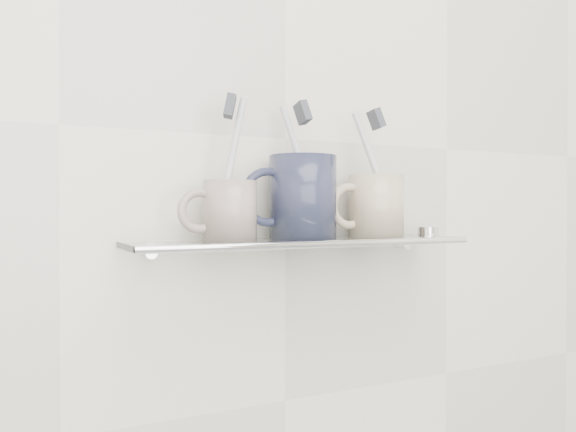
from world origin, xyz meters
TOP-DOWN VIEW (x-y plane):
  - wall_back at (0.00, 1.10)m, footprint 2.50×0.00m
  - shelf_glass at (0.00, 1.04)m, footprint 0.50×0.12m
  - shelf_rail at (0.00, 0.98)m, footprint 0.50×0.01m
  - bracket_left at (-0.21, 1.09)m, footprint 0.02×0.03m
  - bracket_right at (0.21, 1.09)m, footprint 0.02×0.03m
  - mug_left at (-0.11, 1.04)m, footprint 0.09×0.09m
  - mug_left_handle at (-0.15, 1.04)m, footprint 0.06×0.01m
  - toothbrush_left at (-0.11, 1.04)m, footprint 0.05×0.02m
  - bristles_left at (-0.11, 1.04)m, footprint 0.03×0.03m
  - mug_center at (-0.00, 1.04)m, footprint 0.10×0.10m
  - mug_center_handle at (-0.05, 1.04)m, footprint 0.08×0.01m
  - toothbrush_center at (-0.00, 1.04)m, footprint 0.05×0.06m
  - bristles_center at (-0.00, 1.04)m, footprint 0.02×0.03m
  - mug_right at (0.13, 1.04)m, footprint 0.09×0.09m
  - mug_right_handle at (0.08, 1.04)m, footprint 0.07×0.01m
  - toothbrush_right at (0.13, 1.04)m, footprint 0.07×0.03m
  - bristles_right at (0.13, 1.04)m, footprint 0.02×0.03m
  - chrome_cap at (0.23, 1.04)m, footprint 0.03×0.03m

SIDE VIEW (x-z plane):
  - bracket_left at x=-0.21m, z-range 1.08..1.09m
  - bracket_right at x=0.21m, z-range 1.08..1.09m
  - shelf_glass at x=0.00m, z-range 1.09..1.10m
  - shelf_rail at x=0.00m, z-range 1.09..1.10m
  - chrome_cap at x=0.23m, z-range 1.10..1.11m
  - mug_left at x=-0.11m, z-range 1.10..1.18m
  - mug_left_handle at x=-0.15m, z-range 1.11..1.17m
  - mug_right at x=0.13m, z-range 1.10..1.20m
  - mug_right_handle at x=0.08m, z-range 1.11..1.18m
  - mug_center at x=0.00m, z-range 1.10..1.22m
  - mug_center_handle at x=-0.05m, z-range 1.12..1.20m
  - toothbrush_left at x=-0.11m, z-range 1.11..1.30m
  - toothbrush_center at x=0.00m, z-range 1.11..1.29m
  - toothbrush_right at x=0.13m, z-range 1.11..1.29m
  - wall_back at x=0.00m, z-range 0.00..2.50m
  - bristles_left at x=-0.11m, z-range 1.26..1.30m
  - bristles_center at x=0.00m, z-range 1.26..1.30m
  - bristles_right at x=0.13m, z-range 1.26..1.30m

